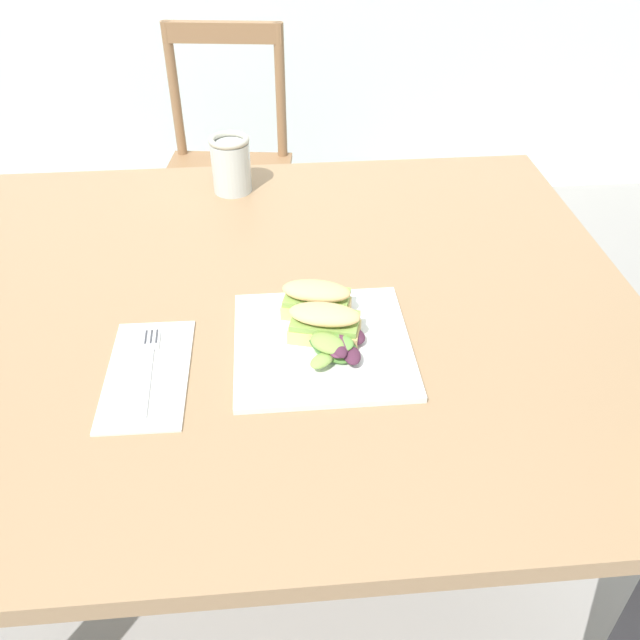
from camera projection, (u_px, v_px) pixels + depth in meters
ground_plane at (274, 575)px, 1.51m from camera, size 8.49×8.49×0.00m
dining_table at (255, 350)px, 1.16m from camera, size 1.28×1.03×0.74m
chair_wooden_far at (226, 172)px, 2.13m from camera, size 0.45×0.45×0.87m
plate_lunch at (322, 344)px, 0.99m from camera, size 0.26×0.26×0.01m
sandwich_half_front at (325, 322)px, 0.98m from camera, size 0.12×0.08×0.06m
sandwich_half_back at (316, 299)px, 1.03m from camera, size 0.12×0.08×0.06m
salad_mixed_greens at (336, 345)px, 0.95m from camera, size 0.10×0.12×0.03m
napkin_folded at (148, 373)px, 0.94m from camera, size 0.12×0.23×0.00m
fork_on_napkin at (148, 363)px, 0.96m from camera, size 0.03×0.19×0.00m
mason_jar_iced_tea at (231, 167)px, 1.37m from camera, size 0.08×0.08×0.12m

